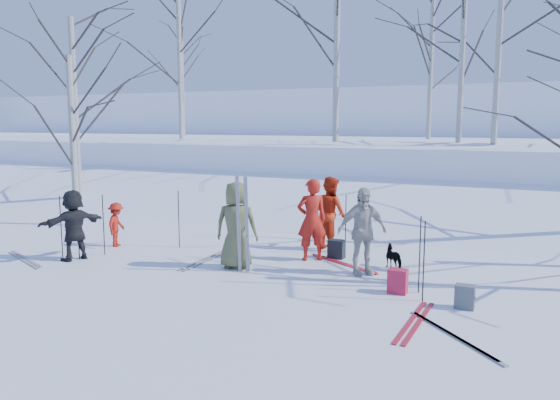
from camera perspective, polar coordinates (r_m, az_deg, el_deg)
The scene contains 36 objects.
ground at distance 10.36m, azimuth -3.65°, elevation -8.19°, with size 120.00×120.00×0.00m, color white.
snow_ramp at distance 16.64m, azimuth 8.27°, elevation -1.52°, with size 70.00×9.50×1.40m, color white.
snow_plateau at distance 26.19m, azimuth 14.94°, elevation 3.65°, with size 70.00×18.00×2.20m, color white.
far_hill at distance 46.92m, azimuth 19.91°, elevation 6.51°, with size 90.00×30.00×6.00m, color white.
skier_olive_center at distance 10.92m, azimuth -4.59°, elevation -2.64°, with size 0.86×0.56×1.75m, color brown.
skier_red_north at distance 11.53m, azimuth 3.33°, elevation -2.07°, with size 0.64×0.42×1.74m, color #AD1A10.
skier_redor_behind at distance 12.61m, azimuth 5.30°, elevation -1.35°, with size 0.82×0.64×1.68m, color red.
skier_red_seated at distance 13.43m, azimuth -16.71°, elevation -2.47°, with size 0.68×0.39×1.05m, color #AD1A10.
skier_cream_east at distance 10.56m, azimuth 8.57°, elevation -3.23°, with size 0.99×0.41×1.69m, color beige.
skier_grey_west at distance 12.37m, azimuth -20.77°, elevation -2.44°, with size 1.40×0.45×1.51m, color black.
dog at distance 11.19m, azimuth 11.92°, elevation -5.86°, with size 0.26×0.57×0.48m, color black.
upright_ski_left at distance 10.58m, azimuth -4.35°, elevation -2.57°, with size 0.07×0.02×1.90m, color silver.
upright_ski_right at distance 10.53m, azimuth -3.50°, elevation -2.62°, with size 0.07×0.02×1.90m, color silver.
ski_pair_a at distance 12.90m, azimuth -25.12°, elevation -5.65°, with size 1.83×0.91×0.02m, color silver, non-canonical shape.
ski_pair_b at distance 11.76m, azimuth -7.82°, elevation -6.23°, with size 0.30×1.91×0.02m, color silver, non-canonical shape.
ski_pair_c at distance 8.42m, azimuth 13.91°, elevation -12.26°, with size 0.23×1.90×0.02m, color #A31725, non-canonical shape.
ski_pair_d at distance 8.04m, azimuth 17.71°, elevation -13.39°, with size 1.49×1.48×0.02m, color silver, non-canonical shape.
ski_pair_e at distance 11.44m, azimuth 6.63°, elevation -6.62°, with size 1.77×1.07×0.02m, color #A31725, non-canonical shape.
ski_pole_a at distance 12.46m, azimuth -20.37°, elevation -2.74°, with size 0.02×0.02×1.34m, color black.
ski_pole_b at distance 9.64m, azimuth 14.39°, elevation -5.57°, with size 0.02×0.02×1.34m, color black.
ski_pole_c at distance 9.20m, azimuth 14.79°, elevation -6.23°, with size 0.02×0.02×1.34m, color black.
ski_pole_d at distance 12.95m, azimuth -10.53°, elevation -1.98°, with size 0.02×0.02×1.34m, color black.
ski_pole_e at distance 12.15m, azimuth 6.87°, elevation -2.56°, with size 0.02×0.02×1.34m, color black.
ski_pole_f at distance 12.72m, azimuth -21.91°, elevation -2.61°, with size 0.02×0.02×1.34m, color black.
ski_pole_g at distance 12.63m, azimuth -17.96°, elevation -2.49°, with size 0.02×0.02×1.34m, color black.
backpack_red at distance 9.65m, azimuth 12.20°, elevation -8.30°, with size 0.32×0.22×0.42m, color #B61C36.
backpack_grey at distance 9.18m, azimuth 18.75°, elevation -9.55°, with size 0.30×0.20×0.38m, color #515558.
backpack_dark at distance 11.87m, azimuth 5.92°, elevation -5.11°, with size 0.34×0.24×0.40m, color black.
birch_plateau_a at distance 28.94m, azimuth -10.16°, elevation 11.43°, with size 4.03×4.03×4.90m, color silver, non-canonical shape.
birch_plateau_c at distance 24.50m, azimuth -10.45°, elevation 14.06°, with size 5.23×5.23×6.61m, color silver, non-canonical shape.
birch_plateau_e at distance 20.61m, azimuth 5.95°, elevation 16.53°, with size 5.84×5.84×7.49m, color silver, non-canonical shape.
birch_plateau_g at distance 20.37m, azimuth 18.49°, elevation 13.88°, with size 4.66×4.66×5.80m, color silver, non-canonical shape.
birch_plateau_h at distance 20.10m, azimuth 21.89°, elevation 14.75°, with size 5.13×5.13×6.47m, color silver, non-canonical shape.
birch_plateau_i at distance 24.44m, azimuth 15.46°, elevation 13.05°, with size 4.71×4.71×5.88m, color silver, non-canonical shape.
birch_edge_a at distance 16.37m, azimuth -20.83°, elevation 5.69°, with size 3.91×3.91×4.73m, color silver, non-canonical shape.
birch_edge_d at distance 20.06m, azimuth -20.60°, elevation 8.44°, with size 5.09×5.09×6.41m, color silver, non-canonical shape.
Camera 1 is at (4.90, -8.66, 2.90)m, focal length 35.00 mm.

